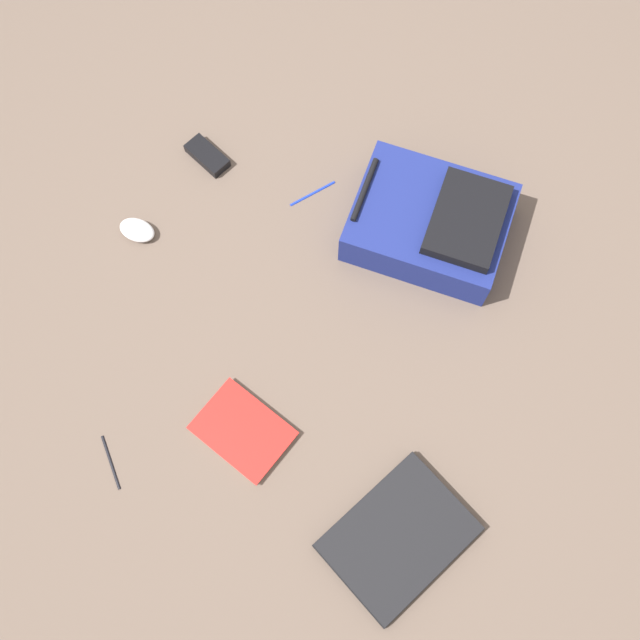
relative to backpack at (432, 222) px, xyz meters
name	(u,v)px	position (x,y,z in m)	size (l,w,h in m)	color
ground_plane	(320,319)	(-0.37, 0.15, -0.07)	(4.08, 4.08, 0.00)	brown
backpack	(432,222)	(0.00, 0.00, 0.00)	(0.38, 0.46, 0.16)	navy
laptop	(399,537)	(-0.78, -0.29, -0.05)	(0.40, 0.35, 0.03)	black
book_comic	(243,431)	(-0.73, 0.18, -0.06)	(0.21, 0.26, 0.02)	silver
computer_mouse	(137,230)	(-0.38, 0.72, -0.05)	(0.07, 0.10, 0.04)	silver
power_brick	(207,156)	(-0.08, 0.67, -0.05)	(0.06, 0.13, 0.03)	black
pen_black	(312,193)	(-0.04, 0.35, -0.06)	(0.01, 0.01, 0.15)	#1933B2
pen_blue	(110,462)	(-0.96, 0.43, -0.06)	(0.01, 0.01, 0.14)	black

